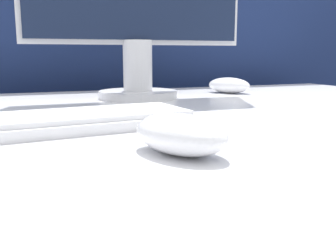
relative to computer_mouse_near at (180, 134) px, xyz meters
name	(u,v)px	position (x,y,z in m)	size (l,w,h in m)	color
partition_panel	(92,135)	(0.06, 0.95, -0.19)	(5.00, 0.03, 1.21)	navy
computer_mouse_near	(180,134)	(0.00, 0.00, 0.00)	(0.12, 0.15, 0.05)	white
keyboard	(69,121)	(-0.10, 0.20, -0.01)	(0.41, 0.19, 0.02)	silver
computer_mouse_far	(229,85)	(0.40, 0.60, 0.00)	(0.13, 0.15, 0.05)	white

